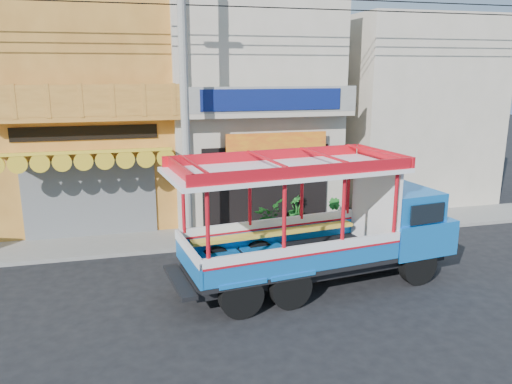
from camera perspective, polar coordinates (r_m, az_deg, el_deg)
The scene contains 11 objects.
ground at distance 13.24m, azimuth -1.46°, elevation -10.76°, with size 90.00×90.00×0.00m, color black.
sidewalk at distance 16.87m, azimuth -4.53°, elevation -5.08°, with size 30.00×2.00×0.12m, color slate.
shophouse_left at distance 19.80m, azimuth -18.44°, elevation 9.04°, with size 6.00×7.50×8.24m.
shophouse_right at distance 20.31m, azimuth -1.08°, elevation 9.83°, with size 6.00×6.75×8.24m.
party_pilaster at distance 16.75m, azimuth -8.71°, elevation 8.48°, with size 0.35×0.30×8.00m, color #B3A993.
filler_building_right at distance 23.01m, azimuth 16.34°, elevation 8.98°, with size 6.00×6.00×7.60m, color #B3A993.
utility_pole at distance 15.17m, azimuth -7.66°, elevation 11.89°, with size 28.00×0.26×9.00m.
songthaew_truck at distance 13.15m, azimuth 9.03°, elevation -3.33°, with size 7.66×3.33×3.46m.
potted_plant_a at distance 16.89m, azimuth 1.46°, elevation -2.79°, with size 1.02×0.88×1.13m, color #1B601E.
potted_plant_b at distance 17.96m, azimuth 9.10°, elevation -2.24°, with size 0.53×0.42×0.96m, color #1B601E.
potted_plant_c at distance 18.09m, azimuth 4.61°, elevation -1.92°, with size 0.56×0.56×1.00m, color #1B601E.
Camera 1 is at (-2.68, -11.75, 5.49)m, focal length 35.00 mm.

